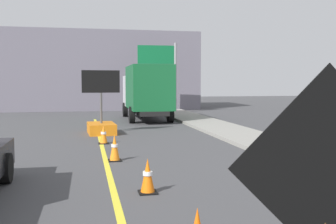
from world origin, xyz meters
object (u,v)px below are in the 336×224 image
Objects in this scene: traffic_cone_mid_lane at (148,176)px; traffic_cone_curbside at (104,134)px; arrow_board_trailer at (101,122)px; traffic_cone_far_lane at (115,148)px; roadwork_sign at (326,171)px; highway_guide_sign at (165,65)px; box_truck at (147,90)px.

traffic_cone_mid_lane reaches higher than traffic_cone_curbside.
traffic_cone_mid_lane is 6.64m from traffic_cone_curbside.
traffic_cone_far_lane is (0.13, -6.11, -0.11)m from arrow_board_trailer.
traffic_cone_mid_lane is at bearing 98.32° from roadwork_sign.
highway_guide_sign is at bearing 70.14° from traffic_cone_curbside.
arrow_board_trailer is 3.98× the size of traffic_cone_curbside.
box_truck is 15.64m from traffic_cone_mid_lane.
highway_guide_sign is (2.03, 4.83, 1.70)m from box_truck.
arrow_board_trailer reaches higher than roadwork_sign.
box_truck reaches higher than traffic_cone_far_lane.
traffic_cone_far_lane is (-1.11, 8.20, -1.10)m from roadwork_sign.
traffic_cone_curbside is (-1.27, 11.43, -1.14)m from roadwork_sign.
roadwork_sign is at bearing -82.28° from traffic_cone_far_lane.
box_truck is at bearing 77.24° from traffic_cone_far_lane.
traffic_cone_mid_lane is (-2.32, -15.41, -1.38)m from box_truck.
arrow_board_trailer is at bearing 94.96° from roadwork_sign.
roadwork_sign is 0.86× the size of arrow_board_trailer.
highway_guide_sign is at bearing 65.56° from arrow_board_trailer.
highway_guide_sign reaches higher than arrow_board_trailer.
traffic_cone_far_lane is (-2.72, -12.03, -1.34)m from box_truck.
arrow_board_trailer is at bearing -114.44° from highway_guide_sign.
highway_guide_sign is at bearing 74.24° from traffic_cone_far_lane.
traffic_cone_far_lane reaches higher than traffic_cone_curbside.
box_truck reaches higher than arrow_board_trailer.
traffic_cone_mid_lane is at bearing -98.55° from box_truck.
traffic_cone_curbside is at bearing -90.66° from arrow_board_trailer.
highway_guide_sign reaches higher than traffic_cone_curbside.
arrow_board_trailer is 6.11m from traffic_cone_far_lane.
traffic_cone_far_lane is (-4.76, -16.85, -3.05)m from highway_guide_sign.
arrow_board_trailer is 6.69m from box_truck.
traffic_cone_far_lane is at bearing -105.76° from highway_guide_sign.
highway_guide_sign is at bearing 67.17° from box_truck.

